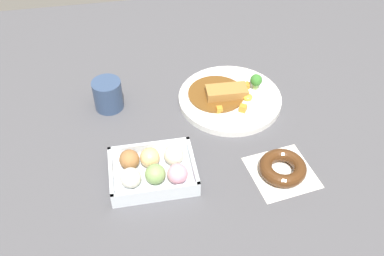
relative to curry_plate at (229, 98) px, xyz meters
The scene contains 5 objects.
ground_plane 0.18m from the curry_plate, 67.98° to the left, with size 1.60×1.60×0.00m, color #4C4C51.
curry_plate is the anchor object (origin of this frame).
donut_box 0.33m from the curry_plate, 44.16° to the left, with size 0.20×0.15×0.06m.
chocolate_ring_donut 0.28m from the curry_plate, 102.45° to the left, with size 0.16×0.16×0.03m.
coffee_mug 0.33m from the curry_plate, ahead, with size 0.08×0.08×0.08m, color #33476B.
Camera 1 is at (0.20, 0.72, 0.79)m, focal length 40.87 mm.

